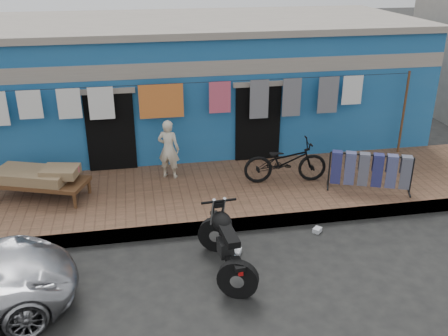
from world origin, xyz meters
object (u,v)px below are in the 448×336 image
Objects in this scene: seated_person at (169,149)px; motorcycle at (226,243)px; jeans_rack at (370,172)px; bicycle at (286,157)px; charpoy at (43,183)px.

seated_person is 0.77× the size of motorcycle.
motorcycle is 0.98× the size of jeans_rack.
seated_person is 2.62m from bicycle.
motorcycle is 4.08m from jeans_rack.
seated_person is at bearing 79.21° from bicycle.
jeans_rack is at bearing -176.74° from seated_person.
bicycle is at bearing 51.97° from motorcycle.
seated_person is at bearing 160.50° from jeans_rack.
charpoy is (-3.33, 2.98, 0.01)m from motorcycle.
charpoy is at bearing 34.28° from seated_person.
jeans_rack is (1.65, -0.76, -0.16)m from bicycle.
bicycle is 1.01× the size of jeans_rack.
seated_person reaches higher than charpoy.
bicycle reaches higher than motorcycle.
charpoy is 1.18× the size of jeans_rack.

